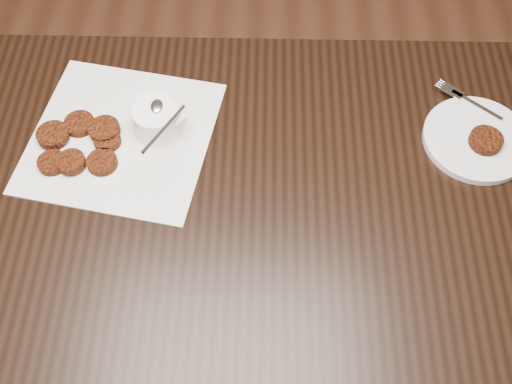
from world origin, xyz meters
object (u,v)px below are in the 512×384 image
napkin (122,137)px  sauce_ramekin (154,108)px  table (219,318)px  plate_with_patty (477,137)px

napkin → sauce_ramekin: (0.07, 0.02, 0.06)m
table → plate_with_patty: plate_with_patty is taller
sauce_ramekin → plate_with_patty: size_ratio=0.63×
napkin → sauce_ramekin: 0.10m
table → plate_with_patty: size_ratio=7.51×
sauce_ramekin → table: bearing=-64.9°
table → napkin: (-0.17, 0.21, 0.38)m
table → sauce_ramekin: bearing=115.1°
table → plate_with_patty: 0.66m
napkin → plate_with_patty: (0.66, 0.00, 0.01)m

